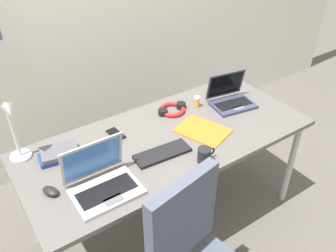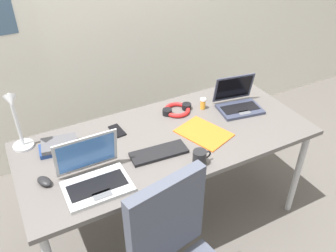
# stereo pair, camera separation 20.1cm
# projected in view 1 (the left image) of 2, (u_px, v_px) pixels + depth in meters

# --- Properties ---
(ground_plane) EXTENTS (12.00, 12.00, 0.00)m
(ground_plane) POSITION_uv_depth(u_px,v_px,m) (168.00, 218.00, 2.60)
(ground_plane) COLOR #56514C
(wall_back) EXTENTS (6.00, 0.13, 2.60)m
(wall_back) POSITION_uv_depth(u_px,v_px,m) (83.00, 2.00, 2.60)
(wall_back) COLOR silver
(wall_back) RESTS_ON ground_plane
(desk) EXTENTS (1.80, 0.80, 0.74)m
(desk) POSITION_uv_depth(u_px,v_px,m) (168.00, 144.00, 2.21)
(desk) COLOR #595451
(desk) RESTS_ON ground_plane
(desk_lamp) EXTENTS (0.12, 0.18, 0.40)m
(desk_lamp) POSITION_uv_depth(u_px,v_px,m) (14.00, 132.00, 1.88)
(desk_lamp) COLOR silver
(desk_lamp) RESTS_ON desk
(laptop_back_right) EXTENTS (0.34, 0.28, 0.25)m
(laptop_back_right) POSITION_uv_depth(u_px,v_px,m) (102.00, 182.00, 1.78)
(laptop_back_right) COLOR #B7BABC
(laptop_back_right) RESTS_ON desk
(laptop_center) EXTENTS (0.32, 0.28, 0.21)m
(laptop_center) POSITION_uv_depth(u_px,v_px,m) (231.00, 99.00, 2.47)
(laptop_center) COLOR #33384C
(laptop_center) RESTS_ON desk
(external_keyboard) EXTENTS (0.34, 0.14, 0.02)m
(external_keyboard) POSITION_uv_depth(u_px,v_px,m) (162.00, 153.00, 2.03)
(external_keyboard) COLOR black
(external_keyboard) RESTS_ON desk
(computer_mouse) EXTENTS (0.09, 0.11, 0.03)m
(computer_mouse) POSITION_uv_depth(u_px,v_px,m) (51.00, 191.00, 1.77)
(computer_mouse) COLOR black
(computer_mouse) RESTS_ON desk
(cell_phone) EXTENTS (0.08, 0.14, 0.01)m
(cell_phone) POSITION_uv_depth(u_px,v_px,m) (116.00, 134.00, 2.19)
(cell_phone) COLOR black
(cell_phone) RESTS_ON desk
(headphones) EXTENTS (0.21, 0.18, 0.04)m
(headphones) POSITION_uv_depth(u_px,v_px,m) (172.00, 109.00, 2.41)
(headphones) COLOR red
(headphones) RESTS_ON desk
(pill_bottle) EXTENTS (0.04, 0.04, 0.08)m
(pill_bottle) POSITION_uv_depth(u_px,v_px,m) (197.00, 102.00, 2.44)
(pill_bottle) COLOR gold
(pill_bottle) RESTS_ON desk
(book_stack) EXTENTS (0.24, 0.17, 0.05)m
(book_stack) POSITION_uv_depth(u_px,v_px,m) (59.00, 154.00, 2.00)
(book_stack) COLOR navy
(book_stack) RESTS_ON desk
(paper_folder_back_right) EXTENTS (0.32, 0.37, 0.01)m
(paper_folder_back_right) POSITION_uv_depth(u_px,v_px,m) (203.00, 131.00, 2.22)
(paper_folder_back_right) COLOR orange
(paper_folder_back_right) RESTS_ON desk
(coffee_mug) EXTENTS (0.11, 0.08, 0.09)m
(coffee_mug) POSITION_uv_depth(u_px,v_px,m) (205.00, 155.00, 1.96)
(coffee_mug) COLOR black
(coffee_mug) RESTS_ON desk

